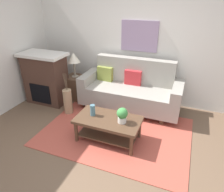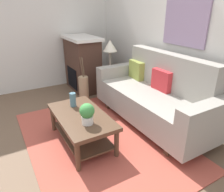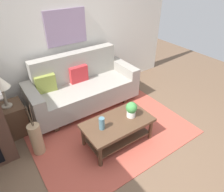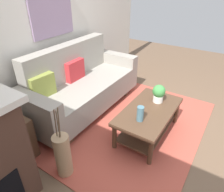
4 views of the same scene
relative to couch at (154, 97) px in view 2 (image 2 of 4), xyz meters
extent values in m
plane|color=brown|center=(0.02, -1.47, -0.43)|extent=(8.96, 8.96, 0.00)
cube|color=silver|center=(0.02, 0.54, 0.92)|extent=(4.96, 0.10, 2.70)
cube|color=silver|center=(-2.51, -0.99, 0.92)|extent=(0.10, 4.96, 2.70)
cube|color=#B24C3D|center=(0.02, -0.97, -0.42)|extent=(2.64, 1.89, 0.01)
cube|color=gray|center=(0.00, -0.06, -0.11)|extent=(1.73, 0.84, 0.40)
cube|color=gray|center=(0.00, 0.26, 0.37)|extent=(1.73, 0.20, 0.56)
cube|color=gray|center=(-0.96, -0.06, -0.01)|extent=(0.20, 0.84, 0.60)
cube|color=gray|center=(0.96, -0.06, -0.01)|extent=(0.20, 0.84, 0.60)
cube|color=#513826|center=(-0.76, -0.06, -0.37)|extent=(0.08, 0.74, 0.12)
cube|color=#513826|center=(0.76, -0.06, -0.37)|extent=(0.08, 0.74, 0.12)
cube|color=olive|center=(-0.66, 0.13, 0.25)|extent=(0.37, 0.15, 0.32)
cube|color=red|center=(0.00, 0.13, 0.25)|extent=(0.36, 0.12, 0.32)
cube|color=#513826|center=(-0.03, -1.22, -0.03)|extent=(1.10, 0.60, 0.05)
cube|color=#513826|center=(-0.03, -1.22, -0.31)|extent=(0.98, 0.50, 0.02)
cylinder|color=#513826|center=(-0.52, -1.47, -0.24)|extent=(0.06, 0.06, 0.38)
cylinder|color=#513826|center=(0.46, -1.47, -0.24)|extent=(0.06, 0.06, 0.38)
cylinder|color=#513826|center=(-0.52, -0.97, -0.24)|extent=(0.06, 0.06, 0.38)
cylinder|color=#513826|center=(0.46, -0.97, -0.24)|extent=(0.06, 0.06, 0.38)
cylinder|color=slate|center=(-0.32, -1.21, 0.10)|extent=(0.09, 0.09, 0.20)
cylinder|color=white|center=(0.22, -1.23, 0.05)|extent=(0.14, 0.14, 0.10)
sphere|color=#418F44|center=(0.22, -1.23, 0.17)|extent=(0.18, 0.18, 0.18)
cube|color=#513826|center=(-1.36, -0.02, -0.15)|extent=(0.44, 0.44, 0.56)
cylinder|color=gray|center=(-1.36, -0.02, 0.14)|extent=(0.16, 0.16, 0.02)
cylinder|color=gray|center=(-1.36, -0.02, 0.30)|extent=(0.05, 0.05, 0.35)
cone|color=beige|center=(-1.36, -0.02, 0.59)|extent=(0.28, 0.28, 0.22)
cube|color=#472D23|center=(-1.91, -0.40, 0.12)|extent=(0.90, 0.50, 1.10)
cube|color=black|center=(-1.91, -0.66, -0.13)|extent=(0.52, 0.02, 0.44)
cube|color=silver|center=(-1.91, -0.40, 0.70)|extent=(1.02, 0.58, 0.06)
cylinder|color=tan|center=(-1.17, -0.70, -0.16)|extent=(0.18, 0.18, 0.54)
cylinder|color=brown|center=(-1.15, -0.70, 0.29)|extent=(0.02, 0.03, 0.36)
cylinder|color=brown|center=(-1.18, -0.68, 0.29)|extent=(0.03, 0.05, 0.36)
cylinder|color=brown|center=(-1.18, -0.72, 0.29)|extent=(0.03, 0.04, 0.36)
cube|color=gray|center=(0.00, 0.47, 1.07)|extent=(0.80, 0.03, 0.64)
camera|label=1|loc=(1.09, -3.89, 1.89)|focal=32.78mm
camera|label=2|loc=(2.25, -2.07, 1.30)|focal=33.47mm
camera|label=3|loc=(-1.48, -3.14, 2.07)|focal=32.49mm
camera|label=4|loc=(-2.21, -2.02, 1.55)|focal=32.45mm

